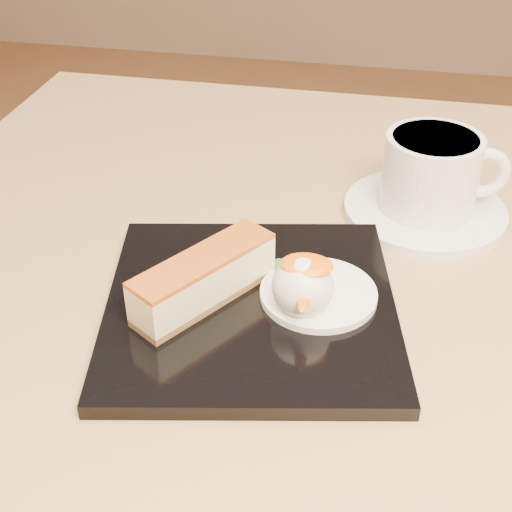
% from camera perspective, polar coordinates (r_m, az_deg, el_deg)
% --- Properties ---
extents(table, '(0.80, 0.80, 0.72)m').
position_cam_1_polar(table, '(0.70, 3.59, -11.96)').
color(table, black).
rests_on(table, ground).
extents(dessert_plate, '(0.26, 0.26, 0.01)m').
position_cam_1_polar(dessert_plate, '(0.55, -0.42, -4.08)').
color(dessert_plate, black).
rests_on(dessert_plate, table).
extents(cheesecake, '(0.09, 0.12, 0.04)m').
position_cam_1_polar(cheesecake, '(0.54, -4.20, -1.81)').
color(cheesecake, brown).
rests_on(cheesecake, dessert_plate).
extents(cream_smear, '(0.09, 0.09, 0.01)m').
position_cam_1_polar(cream_smear, '(0.55, 5.02, -3.03)').
color(cream_smear, white).
rests_on(cream_smear, dessert_plate).
extents(ice_cream_scoop, '(0.05, 0.05, 0.05)m').
position_cam_1_polar(ice_cream_scoop, '(0.52, 3.76, -2.45)').
color(ice_cream_scoop, white).
rests_on(ice_cream_scoop, cream_smear).
extents(mango_sauce, '(0.04, 0.03, 0.01)m').
position_cam_1_polar(mango_sauce, '(0.51, 4.09, -0.72)').
color(mango_sauce, orange).
rests_on(mango_sauce, ice_cream_scoop).
extents(mint_sprig, '(0.03, 0.02, 0.00)m').
position_cam_1_polar(mint_sprig, '(0.57, 2.43, -0.87)').
color(mint_sprig, '#307B28').
rests_on(mint_sprig, cream_smear).
extents(saucer, '(0.15, 0.15, 0.01)m').
position_cam_1_polar(saucer, '(0.69, 13.33, 3.53)').
color(saucer, white).
rests_on(saucer, table).
extents(coffee_cup, '(0.12, 0.09, 0.07)m').
position_cam_1_polar(coffee_cup, '(0.67, 13.99, 6.58)').
color(coffee_cup, white).
rests_on(coffee_cup, saucer).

